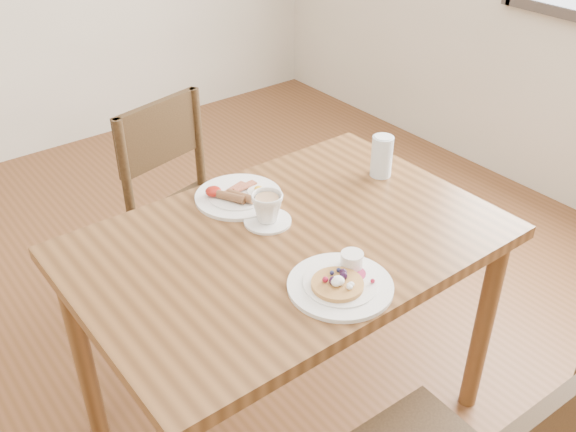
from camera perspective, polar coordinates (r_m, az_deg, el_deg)
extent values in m
plane|color=brown|center=(2.32, 0.00, -17.23)|extent=(5.00, 5.00, 0.00)
cube|color=brown|center=(1.82, 0.00, -2.37)|extent=(1.20, 0.80, 0.04)
cylinder|color=brown|center=(2.20, 16.98, -9.31)|extent=(0.06, 0.06, 0.71)
cylinder|color=brown|center=(2.54, 4.93, -1.46)|extent=(0.06, 0.06, 0.71)
cylinder|color=brown|center=(2.12, -17.83, -11.56)|extent=(0.06, 0.06, 0.71)
cube|color=#402C17|center=(2.45, -7.70, -0.47)|extent=(0.50, 0.50, 0.04)
cylinder|color=#402C17|center=(2.39, -7.35, -8.56)|extent=(0.04, 0.04, 0.43)
cylinder|color=#402C17|center=(2.58, -1.66, -4.52)|extent=(0.04, 0.04, 0.43)
cylinder|color=#402C17|center=(2.61, -12.93, -5.09)|extent=(0.04, 0.04, 0.43)
cylinder|color=#402C17|center=(2.79, -7.29, -1.64)|extent=(0.04, 0.04, 0.43)
cylinder|color=#402C17|center=(2.56, -7.98, 6.68)|extent=(0.04, 0.04, 0.43)
cylinder|color=#402C17|center=(2.36, -14.26, 3.55)|extent=(0.04, 0.04, 0.43)
cube|color=#402C17|center=(2.42, -11.39, 7.24)|extent=(0.38, 0.11, 0.24)
cylinder|color=white|center=(1.63, 4.67, -6.21)|extent=(0.27, 0.27, 0.01)
cylinder|color=white|center=(1.63, 4.68, -6.02)|extent=(0.19, 0.19, 0.01)
cylinder|color=#B22D59|center=(1.66, 5.74, -5.08)|extent=(0.07, 0.07, 0.00)
cylinder|color=#C68C47|center=(1.61, 4.41, -6.07)|extent=(0.13, 0.13, 0.01)
ellipsoid|color=white|center=(1.60, 4.42, -5.75)|extent=(0.03, 0.03, 0.02)
ellipsoid|color=white|center=(1.59, 5.42, -6.09)|extent=(0.02, 0.02, 0.01)
cylinder|color=white|center=(1.67, 5.70, -3.88)|extent=(0.06, 0.06, 0.04)
cylinder|color=#591E07|center=(1.66, 5.73, -3.44)|extent=(0.05, 0.05, 0.00)
sphere|color=black|center=(1.63, 4.87, -4.98)|extent=(0.02, 0.02, 0.02)
sphere|color=#1E234C|center=(1.64, 4.29, -4.75)|extent=(0.01, 0.01, 0.01)
sphere|color=#1E234C|center=(1.64, 3.31, -4.87)|extent=(0.01, 0.01, 0.01)
sphere|color=#B21938|center=(1.61, 3.66, -5.40)|extent=(0.02, 0.02, 0.02)
sphere|color=black|center=(1.60, 3.95, -5.81)|extent=(0.02, 0.02, 0.02)
sphere|color=#1E234C|center=(1.60, 4.96, -6.08)|extent=(0.01, 0.01, 0.01)
sphere|color=black|center=(1.62, 5.05, -5.35)|extent=(0.02, 0.02, 0.02)
sphere|color=#1E234C|center=(1.64, 7.52, -5.64)|extent=(0.01, 0.01, 0.01)
sphere|color=#B21938|center=(1.66, 6.95, -4.82)|extent=(0.01, 0.01, 0.01)
cylinder|color=white|center=(1.99, -4.42, 1.74)|extent=(0.27, 0.27, 0.01)
cylinder|color=white|center=(1.99, -4.43, 1.91)|extent=(0.19, 0.19, 0.01)
cylinder|color=brown|center=(1.95, -5.09, 1.70)|extent=(0.06, 0.10, 0.03)
cylinder|color=brown|center=(1.95, -4.24, 1.75)|extent=(0.06, 0.10, 0.03)
cube|color=maroon|center=(2.01, -4.68, 2.52)|extent=(0.08, 0.04, 0.01)
cube|color=maroon|center=(2.01, -3.85, 2.67)|extent=(0.08, 0.03, 0.01)
cylinder|color=white|center=(1.99, -2.64, 2.21)|extent=(0.07, 0.07, 0.00)
ellipsoid|color=yellow|center=(1.99, -2.65, 2.46)|extent=(0.03, 0.03, 0.01)
ellipsoid|color=#A5190F|center=(1.98, -6.65, 2.20)|extent=(0.05, 0.05, 0.03)
cylinder|color=white|center=(1.87, -1.83, -0.44)|extent=(0.14, 0.14, 0.01)
imported|color=white|center=(1.85, -1.85, 0.78)|extent=(0.13, 0.13, 0.09)
cylinder|color=tan|center=(1.83, -1.87, 1.61)|extent=(0.07, 0.07, 0.00)
cylinder|color=silver|center=(2.11, 8.33, 5.27)|extent=(0.07, 0.07, 0.14)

